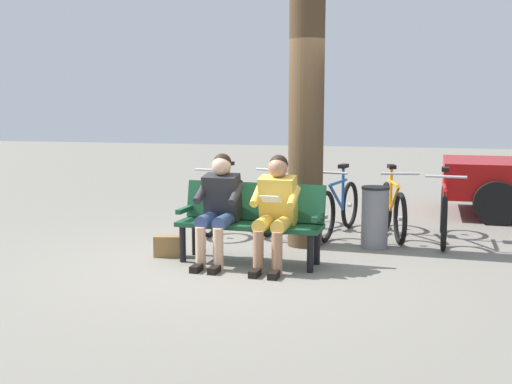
{
  "coord_description": "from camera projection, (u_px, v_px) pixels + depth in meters",
  "views": [
    {
      "loc": [
        -1.89,
        6.23,
        1.71
      ],
      "look_at": [
        -0.22,
        -0.36,
        0.75
      ],
      "focal_mm": 42.62,
      "sensor_mm": 36.0,
      "label": 1
    }
  ],
  "objects": [
    {
      "name": "bicycle_purple",
      "position": [
        444.0,
        214.0,
        7.7
      ],
      "size": [
        0.48,
        1.68,
        0.94
      ],
      "rotation": [
        0.0,
        0.0,
        1.53
      ],
      "color": "black",
      "rests_on": "ground"
    },
    {
      "name": "person_reading",
      "position": [
        276.0,
        206.0,
        6.42
      ],
      "size": [
        0.51,
        0.78,
        1.2
      ],
      "rotation": [
        0.0,
        0.0,
        -0.06
      ],
      "color": "gold",
      "rests_on": "ground"
    },
    {
      "name": "bench",
      "position": [
        252.0,
        217.0,
        6.69
      ],
      "size": [
        1.62,
        0.57,
        0.87
      ],
      "rotation": [
        0.0,
        0.0,
        -0.06
      ],
      "color": "#194C2D",
      "rests_on": "ground"
    },
    {
      "name": "ground_plane",
      "position": [
        229.0,
        263.0,
        6.68
      ],
      "size": [
        40.0,
        40.0,
        0.0
      ],
      "primitive_type": "plane",
      "color": "slate"
    },
    {
      "name": "bicycle_silver",
      "position": [
        393.0,
        209.0,
        8.03
      ],
      "size": [
        0.52,
        1.66,
        0.94
      ],
      "rotation": [
        0.0,
        0.0,
        1.78
      ],
      "color": "black",
      "rests_on": "ground"
    },
    {
      "name": "litter_bin",
      "position": [
        375.0,
        217.0,
        7.36
      ],
      "size": [
        0.34,
        0.34,
        0.75
      ],
      "color": "slate",
      "rests_on": "ground"
    },
    {
      "name": "tree_trunk",
      "position": [
        306.0,
        115.0,
        7.33
      ],
      "size": [
        0.43,
        0.43,
        3.21
      ],
      "primitive_type": "cylinder",
      "color": "#4C3823",
      "rests_on": "ground"
    },
    {
      "name": "bicycle_green",
      "position": [
        287.0,
        205.0,
        8.42
      ],
      "size": [
        0.64,
        1.62,
        0.94
      ],
      "rotation": [
        0.0,
        0.0,
        1.27
      ],
      "color": "black",
      "rests_on": "ground"
    },
    {
      "name": "bicycle_black",
      "position": [
        224.0,
        204.0,
        8.45
      ],
      "size": [
        0.48,
        1.68,
        0.94
      ],
      "rotation": [
        0.0,
        0.0,
        1.48
      ],
      "color": "black",
      "rests_on": "ground"
    },
    {
      "name": "person_companion",
      "position": [
        219.0,
        203.0,
        6.61
      ],
      "size": [
        0.51,
        0.78,
        1.2
      ],
      "rotation": [
        0.0,
        0.0,
        -0.06
      ],
      "color": "#262628",
      "rests_on": "ground"
    },
    {
      "name": "bicycle_orange",
      "position": [
        338.0,
        208.0,
        8.12
      ],
      "size": [
        0.52,
        1.66,
        0.94
      ],
      "rotation": [
        0.0,
        0.0,
        1.37
      ],
      "color": "black",
      "rests_on": "ground"
    },
    {
      "name": "handbag",
      "position": [
        167.0,
        246.0,
        6.96
      ],
      "size": [
        0.32,
        0.2,
        0.24
      ],
      "primitive_type": "cube",
      "rotation": [
        0.0,
        0.0,
        0.22
      ],
      "color": "olive",
      "rests_on": "ground"
    }
  ]
}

